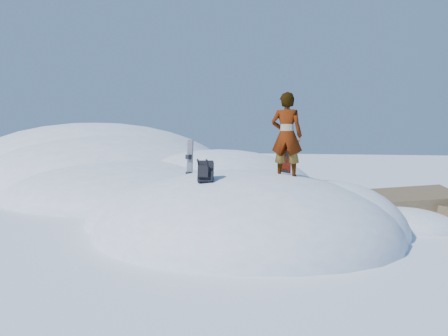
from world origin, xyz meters
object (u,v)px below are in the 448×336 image
(snowboard_red, at_px, (285,166))
(snowboard_dark, at_px, (189,168))
(backpack, at_px, (205,172))
(person, at_px, (287,135))

(snowboard_red, relative_size, snowboard_dark, 1.06)
(snowboard_red, height_order, backpack, snowboard_red)
(snowboard_red, relative_size, backpack, 2.88)
(person, bearing_deg, backpack, 38.10)
(snowboard_dark, distance_m, backpack, 1.94)
(backpack, xyz_separation_m, person, (1.40, 1.20, 0.75))
(snowboard_red, relative_size, person, 0.81)
(backpack, relative_size, person, 0.28)
(snowboard_dark, relative_size, backpack, 2.71)
(backpack, distance_m, person, 1.98)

